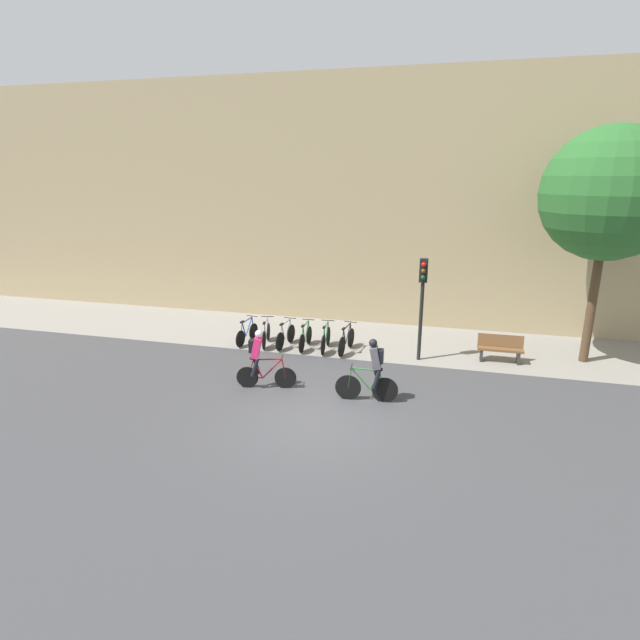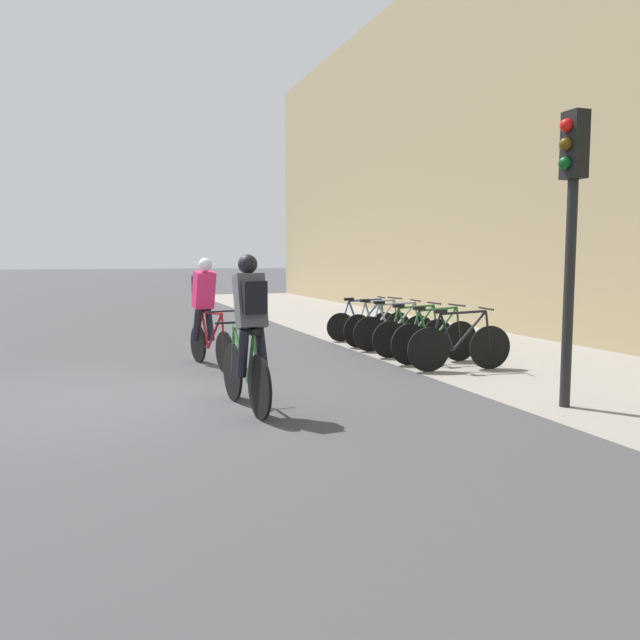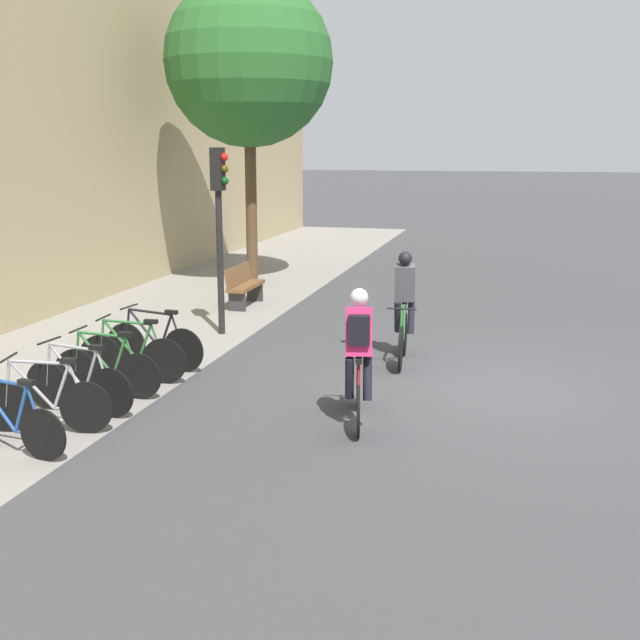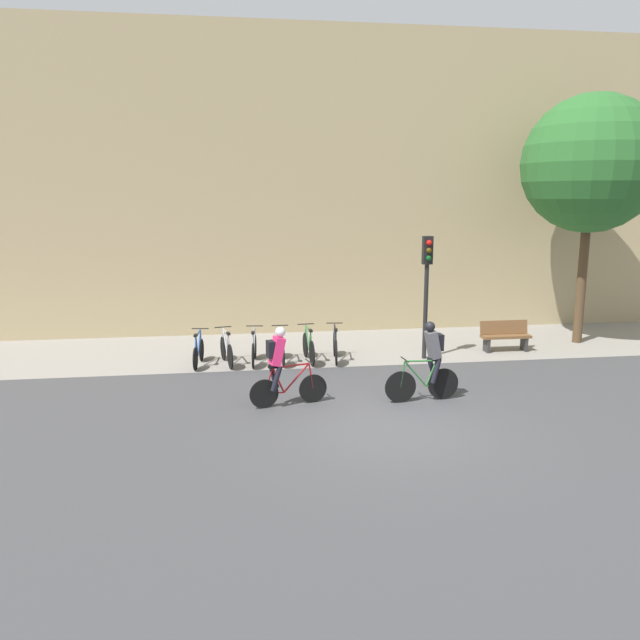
# 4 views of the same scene
# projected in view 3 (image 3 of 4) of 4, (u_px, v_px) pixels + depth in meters

# --- Properties ---
(ground) EXTENTS (200.00, 200.00, 0.00)m
(ground) POSITION_uv_depth(u_px,v_px,m) (493.00, 389.00, 11.62)
(ground) COLOR #3D3D3F
(kerb_strip) EXTENTS (44.00, 4.50, 0.01)m
(kerb_strip) POSITION_uv_depth(u_px,v_px,m) (77.00, 358.00, 13.25)
(kerb_strip) COLOR gray
(kerb_strip) RESTS_ON ground
(cyclist_pink) EXTENTS (1.72, 0.58, 1.76)m
(cyclist_pink) POSITION_uv_depth(u_px,v_px,m) (359.00, 353.00, 9.86)
(cyclist_pink) COLOR black
(cyclist_pink) RESTS_ON ground
(cyclist_grey) EXTENTS (1.72, 0.46, 1.80)m
(cyclist_grey) POSITION_uv_depth(u_px,v_px,m) (404.00, 304.00, 12.96)
(cyclist_grey) COLOR black
(cyclist_grey) RESTS_ON ground
(parked_bike_0) EXTENTS (0.46, 1.57, 0.94)m
(parked_bike_0) POSITION_uv_depth(u_px,v_px,m) (9.00, 423.00, 9.06)
(parked_bike_0) COLOR black
(parked_bike_0) RESTS_ON ground
(parked_bike_1) EXTENTS (0.49, 1.63, 0.96)m
(parked_bike_1) POSITION_uv_depth(u_px,v_px,m) (46.00, 402.00, 9.76)
(parked_bike_1) COLOR black
(parked_bike_1) RESTS_ON ground
(parked_bike_2) EXTENTS (0.46, 1.65, 0.97)m
(parked_bike_2) POSITION_uv_depth(u_px,v_px,m) (79.00, 384.00, 10.46)
(parked_bike_2) COLOR black
(parked_bike_2) RESTS_ON ground
(parked_bike_3) EXTENTS (0.46, 1.63, 0.96)m
(parked_bike_3) POSITION_uv_depth(u_px,v_px,m) (107.00, 369.00, 11.17)
(parked_bike_3) COLOR black
(parked_bike_3) RESTS_ON ground
(parked_bike_4) EXTENTS (0.46, 1.69, 0.98)m
(parked_bike_4) POSITION_uv_depth(u_px,v_px,m) (132.00, 355.00, 11.87)
(parked_bike_4) COLOR black
(parked_bike_4) RESTS_ON ground
(parked_bike_5) EXTENTS (0.46, 1.73, 0.98)m
(parked_bike_5) POSITION_uv_depth(u_px,v_px,m) (154.00, 343.00, 12.58)
(parked_bike_5) COLOR black
(parked_bike_5) RESTS_ON ground
(traffic_light_pole) EXTENTS (0.26, 0.30, 3.41)m
(traffic_light_pole) POSITION_uv_depth(u_px,v_px,m) (219.00, 206.00, 14.49)
(traffic_light_pole) COLOR black
(traffic_light_pole) RESTS_ON ground
(bench) EXTENTS (1.45, 0.44, 0.89)m
(bench) POSITION_uv_depth(u_px,v_px,m) (244.00, 285.00, 17.48)
(bench) COLOR brown
(bench) RESTS_ON ground
(street_tree_0) EXTENTS (4.06, 4.06, 7.44)m
(street_tree_0) POSITION_uv_depth(u_px,v_px,m) (249.00, 62.00, 19.18)
(street_tree_0) COLOR #4C3823
(street_tree_0) RESTS_ON ground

